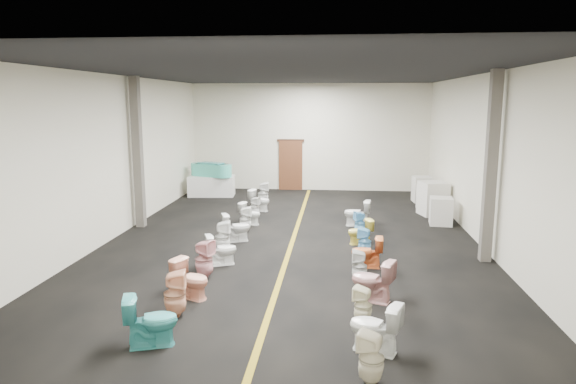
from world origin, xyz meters
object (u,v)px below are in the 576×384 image
toilet_left_11 (263,194)px  toilet_right_3 (372,280)px  toilet_left_7 (245,219)px  toilet_left_5 (223,237)px  toilet_left_0 (151,321)px  toilet_left_9 (255,207)px  toilet_right_5 (367,252)px  appliance_crate_c (429,198)px  toilet_left_4 (221,250)px  bathtub (211,169)px  toilet_right_0 (371,358)px  toilet_right_9 (357,213)px  display_table (212,186)px  appliance_crate_a (441,211)px  toilet_left_1 (175,294)px  toilet_right_1 (375,327)px  toilet_left_2 (191,279)px  toilet_right_7 (360,232)px  toilet_right_6 (365,242)px  appliance_crate_d (422,189)px  toilet_left_3 (204,259)px  toilet_left_10 (259,200)px  toilet_right_4 (360,266)px  toilet_right_8 (360,223)px  toilet_left_8 (250,214)px  appliance_crate_b (433,198)px  toilet_right_2 (363,306)px  toilet_left_6 (236,227)px

toilet_left_11 → toilet_right_3: size_ratio=1.02×
toilet_left_7 → toilet_right_3: size_ratio=0.91×
toilet_left_5 → toilet_left_0: bearing=172.8°
toilet_left_9 → toilet_right_5: size_ratio=0.94×
appliance_crate_c → toilet_left_4: appliance_crate_c is taller
bathtub → toilet_right_0: bearing=-43.9°
toilet_right_9 → display_table: bearing=-120.2°
appliance_crate_a → toilet_right_9: appliance_crate_a is taller
toilet_left_1 → toilet_right_1: bearing=-117.8°
toilet_left_1 → toilet_left_4: size_ratio=1.18×
toilet_left_2 → toilet_right_7: size_ratio=1.15×
toilet_right_6 → appliance_crate_a: bearing=158.6°
toilet_left_5 → toilet_right_5: toilet_left_5 is taller
bathtub → appliance_crate_d: bathtub is taller
toilet_left_2 → toilet_right_9: 7.04m
bathtub → toilet_left_2: 10.95m
toilet_left_3 → toilet_left_10: (0.15, 6.92, -0.06)m
appliance_crate_d → toilet_left_5: size_ratio=1.16×
appliance_crate_c → toilet_left_2: size_ratio=1.09×
appliance_crate_c → toilet_right_6: (-2.51, -5.66, -0.06)m
toilet_right_4 → appliance_crate_c: bearing=162.1°
toilet_left_3 → toilet_right_6: 4.06m
toilet_right_8 → appliance_crate_d: bearing=133.3°
toilet_left_3 → toilet_left_8: (0.16, 4.95, -0.09)m
toilet_left_0 → toilet_right_3: (3.56, 2.16, 0.00)m
toilet_left_5 → toilet_right_0: size_ratio=1.08×
bathtub → appliance_crate_b: (8.24, -2.72, -0.51)m
toilet_right_2 → toilet_right_9: 7.05m
toilet_left_3 → toilet_left_6: bearing=15.8°
toilet_right_0 → toilet_left_11: bearing=-145.9°
toilet_left_6 → toilet_right_7: 3.36m
toilet_right_9 → toilet_right_8: bearing=11.1°
toilet_left_3 → toilet_right_8: 5.32m
toilet_left_1 → display_table: bearing=-1.4°
display_table → appliance_crate_a: size_ratio=2.11×
appliance_crate_a → toilet_right_7: 3.54m
display_table → appliance_crate_a: appliance_crate_a is taller
toilet_left_8 → appliance_crate_c: bearing=-48.5°
toilet_right_5 → toilet_right_9: size_ratio=0.90×
toilet_left_2 → toilet_right_3: 3.50m
toilet_left_9 → toilet_right_2: size_ratio=1.00×
toilet_right_7 → toilet_right_6: bearing=-13.2°
toilet_left_9 → toilet_right_0: 10.35m
toilet_right_2 → toilet_right_3: bearing=-171.2°
toilet_right_3 → appliance_crate_d: bearing=-171.8°
toilet_left_11 → toilet_right_6: 6.83m
toilet_left_3 → toilet_right_0: size_ratio=1.12×
display_table → toilet_left_9: display_table is taller
toilet_right_1 → toilet_right_3: bearing=-160.8°
toilet_right_4 → toilet_right_3: bearing=12.8°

